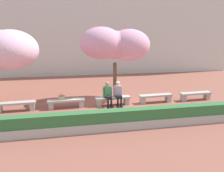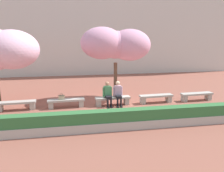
{
  "view_description": "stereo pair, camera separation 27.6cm",
  "coord_description": "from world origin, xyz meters",
  "px_view_note": "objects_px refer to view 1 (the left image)",
  "views": [
    {
      "loc": [
        -2.2,
        -10.95,
        3.63
      ],
      "look_at": [
        0.0,
        0.2,
        1.0
      ],
      "focal_mm": 35.0,
      "sensor_mm": 36.0,
      "label": 1
    },
    {
      "loc": [
        -1.93,
        -11.0,
        3.63
      ],
      "look_at": [
        0.0,
        0.2,
        1.0
      ],
      "focal_mm": 35.0,
      "sensor_mm": 36.0,
      "label": 2
    }
  ],
  "objects_px": {
    "stone_bench_center": "(113,100)",
    "stone_bench_near_east": "(156,97)",
    "handbag": "(62,97)",
    "person_seated_right": "(118,92)",
    "cherry_tree_main": "(115,44)",
    "person_seated_left": "(108,93)",
    "stone_bench_west_end": "(16,105)",
    "stone_bench_east_end": "(195,95)",
    "stone_bench_near_west": "(66,102)"
  },
  "relations": [
    {
      "from": "stone_bench_near_east",
      "to": "cherry_tree_main",
      "type": "height_order",
      "value": "cherry_tree_main"
    },
    {
      "from": "stone_bench_east_end",
      "to": "stone_bench_near_west",
      "type": "bearing_deg",
      "value": 180.0
    },
    {
      "from": "stone_bench_near_west",
      "to": "handbag",
      "type": "relative_size",
      "value": 5.56
    },
    {
      "from": "person_seated_left",
      "to": "person_seated_right",
      "type": "bearing_deg",
      "value": -0.07
    },
    {
      "from": "stone_bench_west_end",
      "to": "handbag",
      "type": "relative_size",
      "value": 5.56
    },
    {
      "from": "person_seated_left",
      "to": "person_seated_right",
      "type": "relative_size",
      "value": 1.0
    },
    {
      "from": "stone_bench_east_end",
      "to": "cherry_tree_main",
      "type": "bearing_deg",
      "value": 162.28
    },
    {
      "from": "stone_bench_west_end",
      "to": "stone_bench_east_end",
      "type": "height_order",
      "value": "same"
    },
    {
      "from": "stone_bench_east_end",
      "to": "cherry_tree_main",
      "type": "distance_m",
      "value": 5.45
    },
    {
      "from": "person_seated_left",
      "to": "cherry_tree_main",
      "type": "bearing_deg",
      "value": 64.15
    },
    {
      "from": "stone_bench_center",
      "to": "stone_bench_near_east",
      "type": "bearing_deg",
      "value": 0.0
    },
    {
      "from": "stone_bench_center",
      "to": "stone_bench_east_end",
      "type": "height_order",
      "value": "same"
    },
    {
      "from": "stone_bench_near_east",
      "to": "stone_bench_east_end",
      "type": "height_order",
      "value": "same"
    },
    {
      "from": "handbag",
      "to": "person_seated_left",
      "type": "bearing_deg",
      "value": -1.11
    },
    {
      "from": "handbag",
      "to": "cherry_tree_main",
      "type": "bearing_deg",
      "value": 24.7
    },
    {
      "from": "stone_bench_east_end",
      "to": "person_seated_left",
      "type": "bearing_deg",
      "value": -179.41
    },
    {
      "from": "stone_bench_center",
      "to": "stone_bench_near_east",
      "type": "height_order",
      "value": "same"
    },
    {
      "from": "stone_bench_center",
      "to": "stone_bench_near_east",
      "type": "xyz_separation_m",
      "value": [
        2.43,
        0.0,
        0.0
      ]
    },
    {
      "from": "stone_bench_near_east",
      "to": "stone_bench_east_end",
      "type": "xyz_separation_m",
      "value": [
        2.43,
        0.0,
        0.0
      ]
    },
    {
      "from": "stone_bench_west_end",
      "to": "stone_bench_center",
      "type": "relative_size",
      "value": 1.0
    },
    {
      "from": "stone_bench_west_end",
      "to": "handbag",
      "type": "height_order",
      "value": "handbag"
    },
    {
      "from": "stone_bench_near_west",
      "to": "handbag",
      "type": "xyz_separation_m",
      "value": [
        -0.22,
        -0.01,
        0.27
      ]
    },
    {
      "from": "handbag",
      "to": "person_seated_right",
      "type": "bearing_deg",
      "value": -0.91
    },
    {
      "from": "stone_bench_near_west",
      "to": "handbag",
      "type": "bearing_deg",
      "value": -178.26
    },
    {
      "from": "stone_bench_near_east",
      "to": "person_seated_right",
      "type": "height_order",
      "value": "person_seated_right"
    },
    {
      "from": "stone_bench_near_west",
      "to": "stone_bench_near_east",
      "type": "relative_size",
      "value": 1.0
    },
    {
      "from": "stone_bench_east_end",
      "to": "handbag",
      "type": "distance_m",
      "value": 7.52
    },
    {
      "from": "stone_bench_near_east",
      "to": "handbag",
      "type": "bearing_deg",
      "value": -179.92
    },
    {
      "from": "stone_bench_near_east",
      "to": "stone_bench_east_end",
      "type": "bearing_deg",
      "value": 0.0
    },
    {
      "from": "stone_bench_east_end",
      "to": "handbag",
      "type": "relative_size",
      "value": 5.56
    },
    {
      "from": "person_seated_left",
      "to": "handbag",
      "type": "bearing_deg",
      "value": 178.89
    },
    {
      "from": "person_seated_left",
      "to": "stone_bench_center",
      "type": "bearing_deg",
      "value": 10.95
    },
    {
      "from": "stone_bench_west_end",
      "to": "stone_bench_near_west",
      "type": "relative_size",
      "value": 1.0
    },
    {
      "from": "person_seated_right",
      "to": "stone_bench_west_end",
      "type": "bearing_deg",
      "value": 179.4
    },
    {
      "from": "stone_bench_center",
      "to": "stone_bench_near_west",
      "type": "bearing_deg",
      "value": 180.0
    },
    {
      "from": "stone_bench_center",
      "to": "cherry_tree_main",
      "type": "height_order",
      "value": "cherry_tree_main"
    },
    {
      "from": "stone_bench_center",
      "to": "person_seated_right",
      "type": "distance_m",
      "value": 0.49
    },
    {
      "from": "stone_bench_west_end",
      "to": "handbag",
      "type": "xyz_separation_m",
      "value": [
        2.21,
        -0.01,
        0.27
      ]
    },
    {
      "from": "cherry_tree_main",
      "to": "stone_bench_near_east",
      "type": "bearing_deg",
      "value": -35.34
    },
    {
      "from": "stone_bench_east_end",
      "to": "person_seated_left",
      "type": "relative_size",
      "value": 1.46
    },
    {
      "from": "stone_bench_center",
      "to": "cherry_tree_main",
      "type": "xyz_separation_m",
      "value": [
        0.44,
        1.41,
        2.84
      ]
    },
    {
      "from": "person_seated_right",
      "to": "handbag",
      "type": "bearing_deg",
      "value": 179.09
    },
    {
      "from": "person_seated_right",
      "to": "stone_bench_center",
      "type": "bearing_deg",
      "value": 169.32
    },
    {
      "from": "stone_bench_near_west",
      "to": "person_seated_right",
      "type": "relative_size",
      "value": 1.46
    },
    {
      "from": "stone_bench_center",
      "to": "stone_bench_east_end",
      "type": "xyz_separation_m",
      "value": [
        4.86,
        0.0,
        0.0
      ]
    },
    {
      "from": "stone_bench_near_west",
      "to": "stone_bench_center",
      "type": "height_order",
      "value": "same"
    },
    {
      "from": "handbag",
      "to": "cherry_tree_main",
      "type": "height_order",
      "value": "cherry_tree_main"
    },
    {
      "from": "stone_bench_west_end",
      "to": "person_seated_left",
      "type": "bearing_deg",
      "value": -0.66
    },
    {
      "from": "stone_bench_center",
      "to": "stone_bench_east_end",
      "type": "bearing_deg",
      "value": 0.0
    },
    {
      "from": "stone_bench_near_east",
      "to": "cherry_tree_main",
      "type": "xyz_separation_m",
      "value": [
        -1.99,
        1.41,
        2.84
      ]
    }
  ]
}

